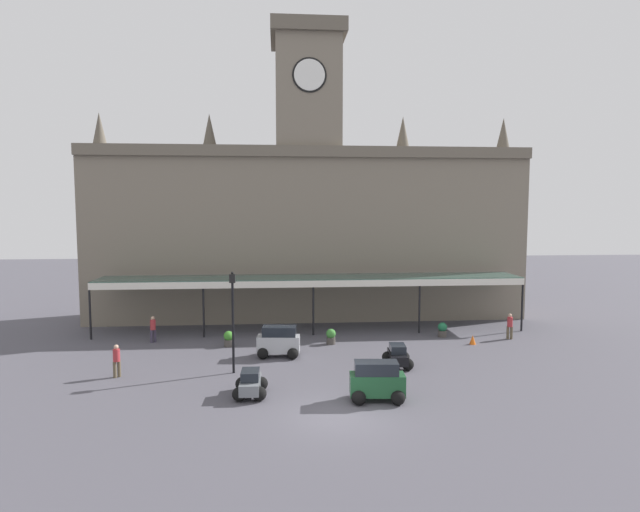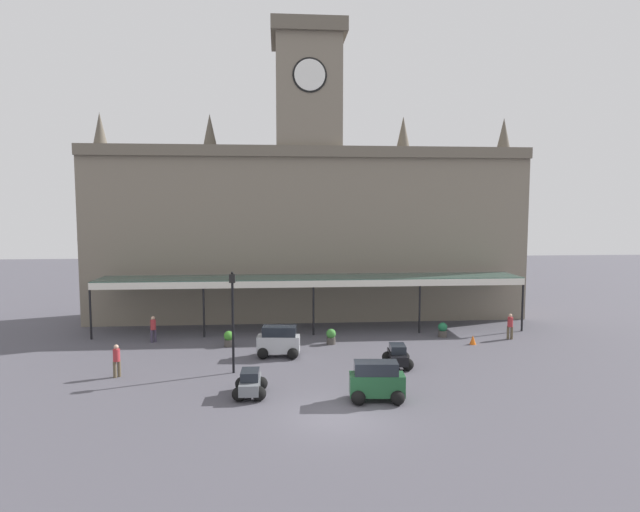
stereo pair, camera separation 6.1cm
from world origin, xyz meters
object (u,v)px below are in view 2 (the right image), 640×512
object	(u,v)px
pedestrian_beside_cars	(153,328)
planter_by_canopy	(229,339)
car_green_van	(377,383)
traffic_cone	(473,340)
car_black_sedan	(398,357)
car_silver_van	(279,343)
victorian_lamppost	(233,311)
car_grey_sedan	(250,385)
pedestrian_crossing_forecourt	(117,359)
pedestrian_near_entrance	(510,325)
planter_near_kerb	(331,336)
planter_forecourt_centre	(443,330)

from	to	relation	value
pedestrian_beside_cars	planter_by_canopy	bearing A→B (deg)	-15.80
car_green_van	traffic_cone	size ratio (longest dim) A/B	4.29
car_black_sedan	pedestrian_beside_cars	bearing A→B (deg)	156.36
car_silver_van	traffic_cone	world-z (taller)	car_silver_van
car_black_sedan	victorian_lamppost	distance (m)	9.11
car_black_sedan	pedestrian_beside_cars	size ratio (longest dim) A/B	1.27
car_grey_sedan	pedestrian_crossing_forecourt	size ratio (longest dim) A/B	1.24
car_grey_sedan	pedestrian_near_entrance	xyz separation A→B (m)	(16.25, 9.03, 0.41)
planter_by_canopy	planter_near_kerb	bearing A→B (deg)	0.53
car_grey_sedan	pedestrian_crossing_forecourt	bearing A→B (deg)	155.23
car_silver_van	pedestrian_crossing_forecourt	distance (m)	8.65
car_silver_van	pedestrian_beside_cars	size ratio (longest dim) A/B	1.49
car_green_van	pedestrian_crossing_forecourt	xyz separation A→B (m)	(-12.40, 4.26, 0.10)
traffic_cone	car_black_sedan	bearing A→B (deg)	-144.02
pedestrian_near_entrance	planter_by_canopy	world-z (taller)	pedestrian_near_entrance
traffic_cone	planter_forecourt_centre	xyz separation A→B (m)	(-1.30, 2.00, 0.20)
car_black_sedan	planter_by_canopy	bearing A→B (deg)	152.63
pedestrian_near_entrance	planter_near_kerb	bearing A→B (deg)	-178.47
car_black_sedan	car_green_van	xyz separation A→B (m)	(-2.06, -4.89, 0.30)
pedestrian_near_entrance	pedestrian_crossing_forecourt	bearing A→B (deg)	-165.71
planter_near_kerb	pedestrian_crossing_forecourt	bearing A→B (deg)	-153.92
car_grey_sedan	victorian_lamppost	xyz separation A→B (m)	(-1.04, 3.38, 2.75)
victorian_lamppost	planter_by_canopy	size ratio (longest dim) A/B	5.49
car_black_sedan	car_green_van	size ratio (longest dim) A/B	0.86
pedestrian_beside_cars	traffic_cone	world-z (taller)	pedestrian_beside_cars
car_grey_sedan	traffic_cone	size ratio (longest dim) A/B	3.60
car_grey_sedan	car_silver_van	distance (m)	6.29
car_grey_sedan	pedestrian_beside_cars	world-z (taller)	pedestrian_beside_cars
car_green_van	victorian_lamppost	bearing A→B (deg)	145.83
traffic_cone	planter_forecourt_centre	size ratio (longest dim) A/B	0.60
car_black_sedan	planter_by_canopy	distance (m)	10.60
pedestrian_crossing_forecourt	traffic_cone	bearing A→B (deg)	13.36
car_green_van	car_grey_sedan	bearing A→B (deg)	168.75
car_green_van	pedestrian_near_entrance	world-z (taller)	car_green_van
car_silver_van	pedestrian_crossing_forecourt	xyz separation A→B (m)	(-8.11, -3.00, 0.10)
car_grey_sedan	planter_near_kerb	size ratio (longest dim) A/B	2.16
car_black_sedan	car_green_van	bearing A→B (deg)	-112.85
pedestrian_beside_cars	pedestrian_near_entrance	distance (m)	22.91
planter_forecourt_centre	planter_near_kerb	xyz separation A→B (m)	(-7.53, -1.23, 0.00)
pedestrian_near_entrance	car_silver_van	bearing A→B (deg)	-169.11
pedestrian_crossing_forecourt	pedestrian_beside_cars	bearing A→B (deg)	88.43
car_black_sedan	car_silver_van	world-z (taller)	car_silver_van
car_green_van	planter_near_kerb	size ratio (longest dim) A/B	2.57
pedestrian_near_entrance	victorian_lamppost	bearing A→B (deg)	-161.93
pedestrian_near_entrance	planter_forecourt_centre	xyz separation A→B (m)	(-4.17, 0.92, -0.42)
car_black_sedan	planter_forecourt_centre	bearing A→B (deg)	54.25
planter_near_kerb	car_black_sedan	bearing A→B (deg)	-57.93
planter_forecourt_centre	car_green_van	bearing A→B (deg)	-120.45
pedestrian_beside_cars	planter_forecourt_centre	xyz separation A→B (m)	(18.71, -0.08, -0.42)
pedestrian_crossing_forecourt	planter_forecourt_centre	size ratio (longest dim) A/B	1.74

